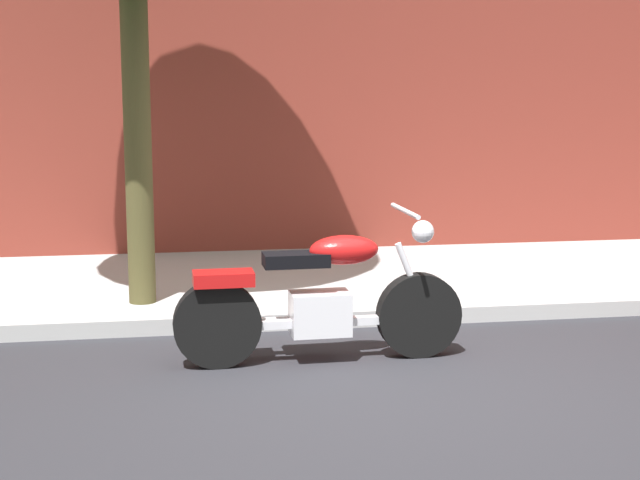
# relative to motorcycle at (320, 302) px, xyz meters

# --- Properties ---
(ground_plane) EXTENTS (60.00, 60.00, 0.00)m
(ground_plane) POSITION_rel_motorcycle_xyz_m (0.34, -0.60, -0.46)
(ground_plane) COLOR #28282D
(sidewalk) EXTENTS (24.58, 3.10, 0.14)m
(sidewalk) POSITION_rel_motorcycle_xyz_m (0.34, 2.46, -0.39)
(sidewalk) COLOR #ABABAB
(sidewalk) RESTS_ON ground
(motorcycle) EXTENTS (2.17, 0.70, 1.14)m
(motorcycle) POSITION_rel_motorcycle_xyz_m (0.00, 0.00, 0.00)
(motorcycle) COLOR black
(motorcycle) RESTS_ON ground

